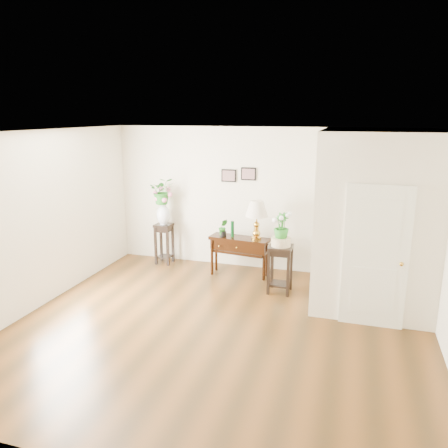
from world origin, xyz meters
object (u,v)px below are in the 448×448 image
at_px(plant_stand_b, 280,269).
at_px(plant_stand_a, 164,244).
at_px(console_table, 239,256).
at_px(table_lamp, 257,221).

bearing_deg(plant_stand_b, plant_stand_a, 162.26).
height_order(console_table, plant_stand_a, plant_stand_a).
height_order(table_lamp, plant_stand_a, table_lamp).
height_order(table_lamp, plant_stand_b, table_lamp).
relative_size(console_table, plant_stand_b, 1.35).
distance_m(table_lamp, plant_stand_b, 1.07).
distance_m(console_table, plant_stand_a, 1.69).
relative_size(console_table, table_lamp, 1.54).
bearing_deg(console_table, plant_stand_b, -26.84).
xyz_separation_m(plant_stand_a, plant_stand_b, (2.56, -0.82, 0.00)).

